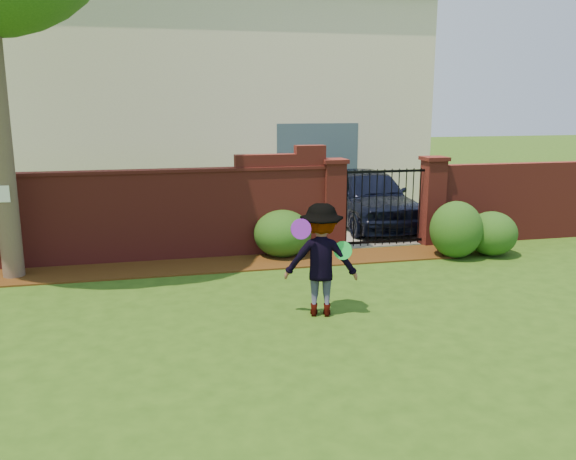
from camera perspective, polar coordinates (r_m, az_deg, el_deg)
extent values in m
cube|color=#284A12|center=(8.02, -3.68, -9.78)|extent=(80.00, 80.00, 0.01)
cube|color=#381E0A|center=(11.09, -11.42, -3.60)|extent=(11.10, 1.08, 0.03)
cube|color=maroon|center=(11.58, -17.65, 0.98)|extent=(8.70, 0.25, 1.70)
cube|color=maroon|center=(11.67, -0.75, 6.61)|extent=(1.80, 0.25, 0.30)
cube|color=maroon|center=(11.79, 2.13, 7.79)|extent=(0.60, 0.25, 0.16)
cube|color=maroon|center=(11.45, -17.94, 5.31)|extent=(8.70, 0.31, 0.06)
cube|color=maroon|center=(13.93, 21.11, 2.56)|extent=(4.00, 0.25, 1.70)
cube|color=maroon|center=(12.08, 4.37, 2.22)|extent=(0.42, 0.42, 1.80)
cube|color=maroon|center=(11.95, 4.45, 6.66)|extent=(0.50, 0.50, 0.08)
cube|color=maroon|center=(12.90, 13.74, 2.55)|extent=(0.42, 0.42, 1.80)
cube|color=maroon|center=(12.79, 13.96, 6.71)|extent=(0.50, 0.50, 0.08)
cylinder|color=black|center=(12.18, 5.68, 2.04)|extent=(0.02, 0.02, 1.60)
cylinder|color=black|center=(12.23, 6.39, 2.07)|extent=(0.02, 0.02, 1.60)
cylinder|color=black|center=(12.28, 7.11, 2.10)|extent=(0.02, 0.02, 1.60)
cylinder|color=black|center=(12.34, 7.81, 2.12)|extent=(0.02, 0.02, 1.60)
cylinder|color=black|center=(12.40, 8.51, 2.15)|extent=(0.02, 0.02, 1.60)
cylinder|color=black|center=(12.46, 9.20, 2.17)|extent=(0.02, 0.02, 1.60)
cylinder|color=black|center=(12.52, 9.89, 2.20)|extent=(0.02, 0.02, 1.60)
cylinder|color=black|center=(12.58, 10.57, 2.22)|extent=(0.02, 0.02, 1.60)
cylinder|color=black|center=(12.65, 11.24, 2.25)|extent=(0.02, 0.02, 1.60)
cylinder|color=black|center=(12.72, 11.91, 2.27)|extent=(0.02, 0.02, 1.60)
cylinder|color=black|center=(12.79, 12.57, 2.29)|extent=(0.02, 0.02, 1.60)
cube|color=black|center=(12.61, 9.09, -1.09)|extent=(1.78, 0.03, 0.05)
cube|color=black|center=(12.35, 9.32, 5.60)|extent=(1.78, 0.03, 0.05)
cube|color=gray|center=(16.32, 3.80, 1.68)|extent=(3.20, 8.00, 0.01)
cube|color=beige|center=(19.46, -6.83, 12.20)|extent=(12.00, 6.00, 6.00)
cube|color=#384C5B|center=(17.14, 2.83, 6.24)|extent=(2.40, 0.12, 2.40)
imported|color=black|center=(14.45, 7.95, 3.06)|extent=(1.72, 4.20, 1.43)
cube|color=white|center=(10.92, -25.78, 3.15)|extent=(0.20, 0.01, 0.28)
ellipsoid|color=#144314|center=(11.61, -0.53, -0.34)|extent=(1.14, 1.14, 0.93)
ellipsoid|color=#144314|center=(11.98, 15.91, 0.04)|extent=(1.02, 1.02, 1.12)
ellipsoid|color=#144314|center=(12.40, 19.06, -0.33)|extent=(0.99, 0.99, 0.88)
imported|color=gray|center=(8.36, 3.17, -2.94)|extent=(1.17, 0.87, 1.62)
cylinder|color=purple|center=(7.98, 1.25, 0.10)|extent=(0.28, 0.09, 0.28)
cylinder|color=green|center=(8.24, 5.31, -1.98)|extent=(0.26, 0.18, 0.26)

